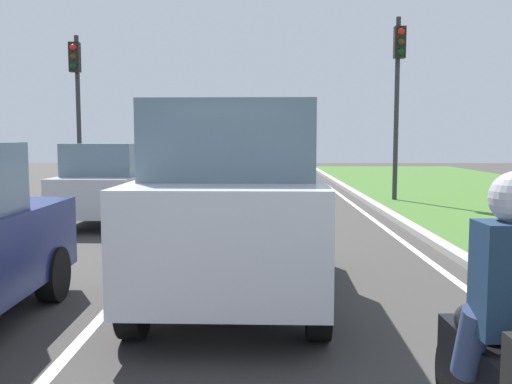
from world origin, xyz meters
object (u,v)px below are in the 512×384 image
Objects in this scene: traffic_light_overhead_left at (77,89)px; traffic_light_near_right at (398,79)px; car_hatchback_far at (111,183)px; car_suv_ahead at (236,200)px.

traffic_light_near_right is at bearing -5.44° from traffic_light_overhead_left.
car_hatchback_far is 0.74× the size of traffic_light_overhead_left.
car_suv_ahead reaches higher than car_hatchback_far.
car_hatchback_far is 6.15m from traffic_light_overhead_left.
car_suv_ahead is at bearing -63.42° from traffic_light_overhead_left.
traffic_light_near_right is at bearing 31.32° from car_hatchback_far.
car_suv_ahead is 6.60m from car_hatchback_far.
traffic_light_near_right reaches higher than traffic_light_overhead_left.
car_hatchback_far is at bearing 119.06° from car_suv_ahead.
car_suv_ahead is 12.41m from traffic_light_overhead_left.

